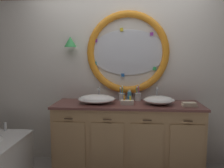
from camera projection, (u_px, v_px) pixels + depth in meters
The scene contains 11 objects.
back_wall_assembly at pixel (121, 68), 3.31m from camera, with size 6.40×0.26×2.60m.
vanity_counter at pixel (127, 137), 3.07m from camera, with size 1.88×0.64×0.89m.
sink_basin_left at pixel (97, 99), 3.02m from camera, with size 0.48×0.48×0.11m.
sink_basin_right at pixel (159, 100), 2.96m from camera, with size 0.39×0.39×0.11m.
faucet_set_left at pixel (99, 95), 3.26m from camera, with size 0.21×0.15×0.18m.
faucet_set_right at pixel (157, 96), 3.20m from camera, with size 0.21×0.12×0.18m.
toothbrush_holder_left at pixel (121, 96), 3.21m from camera, with size 0.08×0.08×0.21m.
toothbrush_holder_right at pixel (138, 96), 3.22m from camera, with size 0.09×0.09×0.22m.
soap_dispenser at pixel (129, 96), 3.11m from camera, with size 0.05×0.06×0.17m.
folded_hand_towel at pixel (189, 105), 2.84m from camera, with size 0.17×0.11×0.05m.
toiletry_basket at pixel (127, 102), 2.95m from camera, with size 0.16×0.10×0.12m.
Camera 1 is at (0.14, -2.73, 1.49)m, focal length 37.78 mm.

